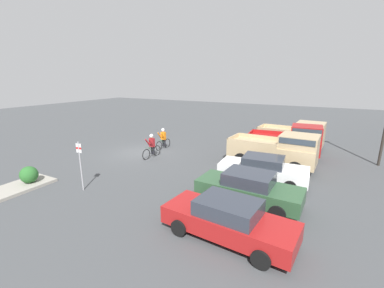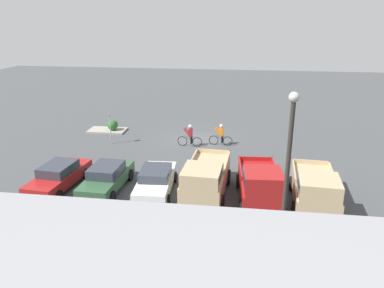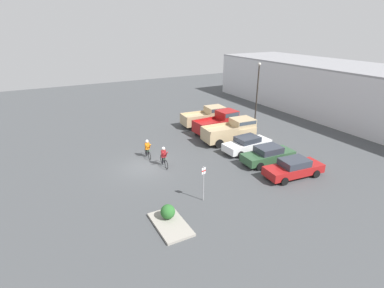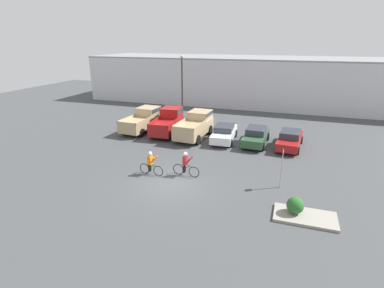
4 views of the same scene
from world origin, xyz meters
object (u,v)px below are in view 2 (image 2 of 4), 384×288
at_px(pickup_truck_2, 205,178).
at_px(cyclist_1, 221,134).
at_px(sedan_0, 156,181).
at_px(shrub, 113,125).
at_px(pickup_truck_0, 315,189).
at_px(pickup_truck_1, 260,184).
at_px(fire_lane_sign, 110,125).
at_px(lamppost, 287,174).
at_px(cyclist_0, 190,135).
at_px(sedan_2, 59,176).
at_px(sedan_1, 107,178).

height_order(pickup_truck_2, cyclist_1, pickup_truck_2).
distance_m(pickup_truck_2, cyclist_1, 8.77).
bearing_deg(sedan_0, shrub, -59.96).
xyz_separation_m(pickup_truck_0, sedan_0, (8.37, -0.66, -0.37)).
bearing_deg(pickup_truck_1, pickup_truck_0, 178.90).
distance_m(pickup_truck_1, pickup_truck_2, 2.87).
xyz_separation_m(fire_lane_sign, lamppost, (-11.47, 13.69, 2.59)).
relative_size(pickup_truck_2, sedan_0, 1.15).
relative_size(pickup_truck_1, shrub, 5.64).
height_order(pickup_truck_0, cyclist_0, pickup_truck_0).
relative_size(sedan_0, shrub, 5.30).
relative_size(sedan_0, fire_lane_sign, 1.86).
bearing_deg(pickup_truck_1, sedan_2, -2.68).
bearing_deg(cyclist_0, cyclist_1, -165.75).
xyz_separation_m(sedan_2, cyclist_0, (-6.39, -8.01, 0.14)).
height_order(pickup_truck_1, lamppost, lamppost).
relative_size(pickup_truck_0, pickup_truck_2, 0.95).
height_order(sedan_2, cyclist_1, cyclist_1).
bearing_deg(pickup_truck_0, sedan_0, -4.54).
bearing_deg(fire_lane_sign, cyclist_1, -174.46).
relative_size(pickup_truck_0, cyclist_1, 2.83).
xyz_separation_m(pickup_truck_2, shrub, (8.94, -10.91, -0.57)).
height_order(lamppost, shrub, lamppost).
xyz_separation_m(pickup_truck_1, sedan_0, (5.63, -0.61, -0.44)).
bearing_deg(fire_lane_sign, sedan_0, 124.39).
xyz_separation_m(sedan_2, lamppost, (-11.80, 5.90, 3.39)).
bearing_deg(shrub, sedan_0, 120.04).
bearing_deg(sedan_0, cyclist_1, -109.83).
height_order(pickup_truck_1, sedan_0, pickup_truck_1).
bearing_deg(pickup_truck_1, fire_lane_sign, -37.32).
relative_size(sedan_0, cyclist_1, 2.60).
bearing_deg(sedan_0, pickup_truck_2, 174.72).
xyz_separation_m(cyclist_1, lamppost, (-3.13, 14.49, 3.26)).
relative_size(pickup_truck_1, lamppost, 0.71).
relative_size(cyclist_0, cyclist_1, 1.06).
distance_m(pickup_truck_2, lamppost, 7.29).
height_order(pickup_truck_1, cyclist_1, pickup_truck_1).
relative_size(pickup_truck_1, cyclist_1, 2.77).
bearing_deg(fire_lane_sign, pickup_truck_2, 135.33).
bearing_deg(pickup_truck_0, cyclist_0, -48.59).
distance_m(sedan_0, lamppost, 9.25).
relative_size(cyclist_0, fire_lane_sign, 0.76).
distance_m(pickup_truck_2, sedan_1, 5.60).
distance_m(pickup_truck_2, cyclist_0, 8.43).
bearing_deg(cyclist_1, lamppost, 102.18).
relative_size(sedan_2, lamppost, 0.68).
distance_m(sedan_1, lamppost, 11.31).
xyz_separation_m(pickup_truck_1, cyclist_0, (4.84, -8.54, -0.31)).
xyz_separation_m(pickup_truck_2, fire_lane_sign, (8.05, -7.95, 0.35)).
distance_m(lamppost, shrub, 21.02).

